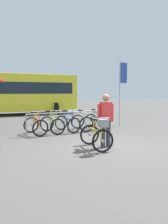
# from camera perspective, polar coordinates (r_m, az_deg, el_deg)

# --- Properties ---
(ground_plane) EXTENTS (80.00, 80.00, 0.00)m
(ground_plane) POSITION_cam_1_polar(r_m,az_deg,el_deg) (6.96, 6.26, -8.99)
(ground_plane) COLOR #514F4C
(bike_rack_rail) EXTENTS (3.91, 0.23, 0.88)m
(bike_rack_rail) POSITION_cam_1_polar(r_m,az_deg,el_deg) (9.40, -3.26, -1.06)
(bike_rack_rail) COLOR #99999E
(bike_rack_rail) RESTS_ON ground
(racked_bike_orange) EXTENTS (0.78, 1.17, 0.98)m
(racked_bike_orange) POSITION_cam_1_polar(r_m,az_deg,el_deg) (9.06, -12.36, -3.43)
(racked_bike_orange) COLOR black
(racked_bike_orange) RESTS_ON ground
(racked_bike_lime) EXTENTS (0.80, 1.18, 0.98)m
(racked_bike_lime) POSITION_cam_1_polar(r_m,az_deg,el_deg) (9.28, -8.21, -3.15)
(racked_bike_lime) COLOR black
(racked_bike_lime) RESTS_ON ground
(racked_bike_blue) EXTENTS (0.84, 1.19, 0.97)m
(racked_bike_blue) POSITION_cam_1_polar(r_m,az_deg,el_deg) (9.55, -4.29, -2.88)
(racked_bike_blue) COLOR black
(racked_bike_blue) RESTS_ON ground
(racked_bike_white) EXTENTS (0.73, 1.13, 0.97)m
(racked_bike_white) POSITION_cam_1_polar(r_m,az_deg,el_deg) (9.86, -0.59, -2.61)
(racked_bike_white) COLOR black
(racked_bike_white) RESTS_ON ground
(racked_bike_teal) EXTENTS (0.76, 1.15, 0.97)m
(racked_bike_teal) POSITION_cam_1_polar(r_m,az_deg,el_deg) (10.21, 2.86, -2.35)
(racked_bike_teal) COLOR black
(racked_bike_teal) RESTS_ON ground
(featured_bicycle) EXTENTS (0.79, 1.22, 0.97)m
(featured_bicycle) POSITION_cam_1_polar(r_m,az_deg,el_deg) (6.63, 3.35, -5.74)
(featured_bicycle) COLOR black
(featured_bicycle) RESTS_ON ground
(person_with_featured_bike) EXTENTS (0.52, 0.25, 1.64)m
(person_with_featured_bike) POSITION_cam_1_polar(r_m,az_deg,el_deg) (6.83, 5.62, -1.52)
(person_with_featured_bike) COLOR #383842
(person_with_featured_bike) RESTS_ON ground
(bus_distant) EXTENTS (10.12, 3.77, 3.08)m
(bus_distant) POSITION_cam_1_polar(r_m,az_deg,el_deg) (17.52, -18.80, 5.00)
(bus_distant) COLOR yellow
(bus_distant) RESTS_ON ground
(banner_flag) EXTENTS (0.45, 0.05, 3.20)m
(banner_flag) POSITION_cam_1_polar(r_m,az_deg,el_deg) (11.25, 9.74, 7.77)
(banner_flag) COLOR #B2B2B7
(banner_flag) RESTS_ON ground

